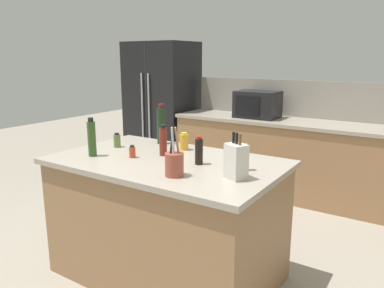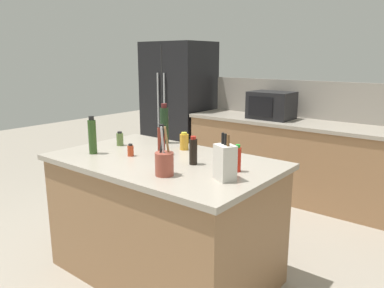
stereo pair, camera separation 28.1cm
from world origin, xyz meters
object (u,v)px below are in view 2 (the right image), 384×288
(hot_sauce_bottle, at_px, (238,159))
(spice_jar_paprika, at_px, (131,150))
(refrigerator, at_px, (179,107))
(honey_jar, at_px, (184,142))
(utensil_crock, at_px, (164,163))
(spice_jar_oregano, at_px, (120,139))
(knife_block, at_px, (225,162))
(wine_bottle, at_px, (164,125))
(olive_oil_bottle, at_px, (92,136))
(soy_sauce_bottle, at_px, (193,151))
(vinegar_bottle, at_px, (161,140))
(microwave, at_px, (271,105))

(hot_sauce_bottle, distance_m, spice_jar_paprika, 0.87)
(refrigerator, height_order, honey_jar, refrigerator)
(utensil_crock, xyz_separation_m, spice_jar_oregano, (-0.86, 0.37, -0.03))
(knife_block, xyz_separation_m, utensil_crock, (-0.35, -0.17, -0.03))
(refrigerator, bearing_deg, honey_jar, -48.45)
(refrigerator, relative_size, wine_bottle, 5.43)
(refrigerator, xyz_separation_m, wine_bottle, (1.42, -1.85, 0.16))
(olive_oil_bottle, relative_size, spice_jar_oregano, 2.46)
(utensil_crock, height_order, wine_bottle, wine_bottle)
(knife_block, bearing_deg, honey_jar, 174.20)
(refrigerator, height_order, hot_sauce_bottle, refrigerator)
(spice_jar_paprika, xyz_separation_m, soy_sauce_bottle, (0.52, 0.12, 0.05))
(utensil_crock, distance_m, honey_jar, 0.69)
(refrigerator, relative_size, olive_oil_bottle, 6.36)
(spice_jar_paprika, height_order, olive_oil_bottle, olive_oil_bottle)
(utensil_crock, relative_size, vinegar_bottle, 1.34)
(olive_oil_bottle, height_order, spice_jar_oregano, olive_oil_bottle)
(refrigerator, xyz_separation_m, honey_jar, (1.71, -1.93, 0.06))
(microwave, height_order, vinegar_bottle, microwave)
(utensil_crock, xyz_separation_m, soy_sauce_bottle, (-0.01, 0.31, 0.01))
(knife_block, xyz_separation_m, wine_bottle, (-0.98, 0.52, 0.05))
(honey_jar, xyz_separation_m, spice_jar_oregano, (-0.53, -0.23, -0.01))
(hot_sauce_bottle, relative_size, spice_jar_paprika, 1.92)
(olive_oil_bottle, relative_size, wine_bottle, 0.85)
(hot_sauce_bottle, xyz_separation_m, spice_jar_oregano, (-1.18, 0.01, -0.03))
(refrigerator, xyz_separation_m, hot_sauce_bottle, (2.37, -2.17, 0.08))
(spice_jar_oregano, bearing_deg, honey_jar, 23.52)
(honey_jar, bearing_deg, soy_sauce_bottle, -41.80)
(soy_sauce_bottle, relative_size, vinegar_bottle, 0.85)
(knife_block, xyz_separation_m, spice_jar_oregano, (-1.21, 0.21, -0.06))
(spice_jar_paprika, distance_m, olive_oil_bottle, 0.33)
(hot_sauce_bottle, bearing_deg, spice_jar_paprika, -168.80)
(soy_sauce_bottle, bearing_deg, refrigerator, 132.51)
(hot_sauce_bottle, xyz_separation_m, spice_jar_paprika, (-0.85, -0.17, -0.04))
(honey_jar, bearing_deg, vinegar_bottle, -98.28)
(refrigerator, relative_size, spice_jar_oregano, 15.66)
(utensil_crock, xyz_separation_m, wine_bottle, (-0.63, 0.68, 0.08))
(refrigerator, height_order, spice_jar_paprika, refrigerator)
(refrigerator, bearing_deg, wine_bottle, -52.54)
(microwave, relative_size, wine_bottle, 1.47)
(vinegar_bottle, bearing_deg, spice_jar_paprika, -131.56)
(vinegar_bottle, bearing_deg, olive_oil_bottle, -145.09)
(utensil_crock, bearing_deg, spice_jar_oregano, 156.56)
(knife_block, bearing_deg, utensil_crock, -127.87)
(spice_jar_paprika, bearing_deg, hot_sauce_bottle, 11.20)
(knife_block, relative_size, spice_jar_oregano, 2.40)
(spice_jar_oregano, bearing_deg, utensil_crock, -23.44)
(olive_oil_bottle, distance_m, vinegar_bottle, 0.54)
(refrigerator, xyz_separation_m, vinegar_bottle, (1.68, -2.16, 0.11))
(utensil_crock, bearing_deg, honey_jar, 119.20)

